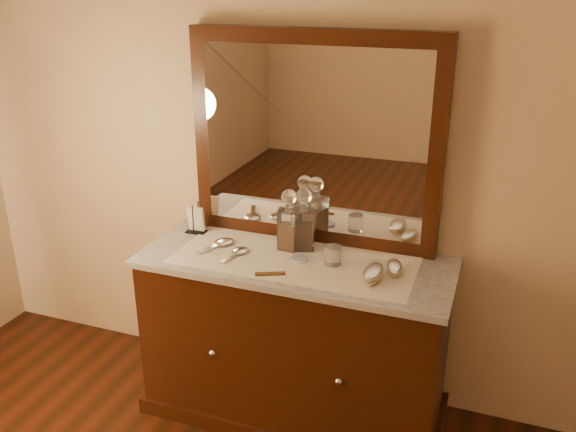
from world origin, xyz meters
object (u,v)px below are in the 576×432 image
object	(u,v)px
napkin_rack	(196,221)
decanter_right	(304,226)
comb	(270,274)
brush_near	(373,274)
mirror_frame	(314,140)
hand_mirror_outer	(221,243)
brush_far	(395,268)
hand_mirror_inner	(238,252)
dresser_cabinet	(295,341)
pin_dish	(299,259)
decanter_left	(289,226)

from	to	relation	value
napkin_rack	decanter_right	world-z (taller)	decanter_right
comb	brush_near	world-z (taller)	brush_near
mirror_frame	hand_mirror_outer	size ratio (longest dim) A/B	5.28
brush_far	mirror_frame	bearing A→B (deg)	153.46
mirror_frame	napkin_rack	bearing A→B (deg)	-167.77
brush_far	hand_mirror_inner	xyz separation A→B (m)	(-0.72, -0.06, -0.01)
comb	brush_far	distance (m)	0.54
dresser_cabinet	brush_far	world-z (taller)	brush_far
hand_mirror_inner	hand_mirror_outer	bearing A→B (deg)	153.58
comb	pin_dish	bearing A→B (deg)	43.49
pin_dish	hand_mirror_inner	bearing A→B (deg)	-173.90
mirror_frame	decanter_left	world-z (taller)	mirror_frame
hand_mirror_outer	pin_dish	bearing A→B (deg)	-3.88
brush_far	hand_mirror_outer	world-z (taller)	brush_far
pin_dish	hand_mirror_inner	xyz separation A→B (m)	(-0.29, -0.03, 0.00)
brush_far	hand_mirror_outer	size ratio (longest dim) A/B	0.69
dresser_cabinet	pin_dish	size ratio (longest dim) A/B	17.12
napkin_rack	hand_mirror_outer	bearing A→B (deg)	-29.57
brush_far	pin_dish	bearing A→B (deg)	-175.51
brush_near	hand_mirror_inner	world-z (taller)	brush_near
pin_dish	hand_mirror_outer	bearing A→B (deg)	176.12
decanter_left	brush_far	size ratio (longest dim) A/B	1.88
hand_mirror_outer	comb	bearing A→B (deg)	-31.22
pin_dish	brush_near	xyz separation A→B (m)	(0.35, -0.06, 0.02)
mirror_frame	hand_mirror_outer	xyz separation A→B (m)	(-0.39, -0.23, -0.49)
pin_dish	brush_far	size ratio (longest dim) A/B	0.52
decanter_left	decanter_right	size ratio (longest dim) A/B	0.98
mirror_frame	brush_far	size ratio (longest dim) A/B	7.65
napkin_rack	hand_mirror_outer	distance (m)	0.22
hand_mirror_outer	hand_mirror_inner	size ratio (longest dim) A/B	1.17
decanter_right	hand_mirror_inner	world-z (taller)	decanter_right
brush_near	hand_mirror_outer	bearing A→B (deg)	173.24
dresser_cabinet	napkin_rack	xyz separation A→B (m)	(-0.58, 0.12, 0.50)
mirror_frame	hand_mirror_inner	distance (m)	0.63
dresser_cabinet	mirror_frame	xyz separation A→B (m)	(0.00, 0.25, 0.94)
hand_mirror_inner	pin_dish	bearing A→B (deg)	6.10
hand_mirror_inner	napkin_rack	bearing A→B (deg)	151.63
dresser_cabinet	comb	size ratio (longest dim) A/B	10.57
hand_mirror_outer	hand_mirror_inner	world-z (taller)	hand_mirror_outer
mirror_frame	decanter_left	xyz separation A→B (m)	(-0.07, -0.15, -0.38)
pin_dish	hand_mirror_inner	world-z (taller)	hand_mirror_inner
pin_dish	napkin_rack	world-z (taller)	napkin_rack
dresser_cabinet	napkin_rack	bearing A→B (deg)	168.18
decanter_right	hand_mirror_outer	world-z (taller)	decanter_right
decanter_right	hand_mirror_inner	distance (m)	0.33
decanter_left	hand_mirror_inner	world-z (taller)	decanter_left
mirror_frame	decanter_left	size ratio (longest dim) A/B	4.06
comb	hand_mirror_outer	world-z (taller)	hand_mirror_outer
decanter_left	pin_dish	bearing A→B (deg)	-50.65
comb	hand_mirror_outer	bearing A→B (deg)	124.18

